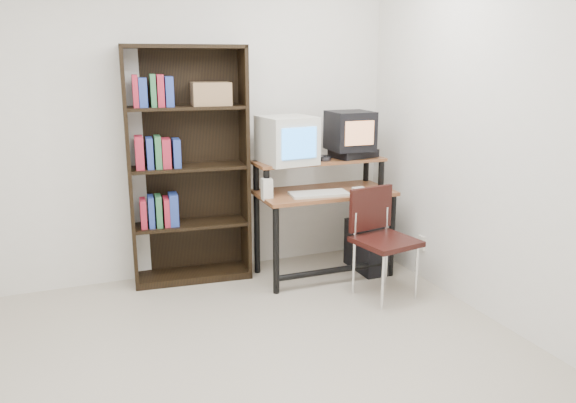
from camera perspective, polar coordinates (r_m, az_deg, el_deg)
name	(u,v)px	position (r m, az deg, el deg)	size (l,w,h in m)	color
floor	(233,402)	(3.24, -5.61, -19.64)	(4.00, 4.00, 0.01)	#B7AC97
back_wall	(159,123)	(4.68, -12.96, 7.79)	(4.00, 0.01, 2.60)	silver
front_wall	(559,375)	(1.05, 25.83, -15.57)	(4.00, 0.01, 2.60)	silver
right_wall	(542,143)	(3.79, 24.43, 5.43)	(0.01, 4.00, 2.60)	silver
computer_desk	(324,197)	(4.70, 3.63, 0.46)	(1.12, 0.57, 0.98)	brown
crt_monitor	(287,140)	(4.57, -0.10, 6.26)	(0.45, 0.45, 0.38)	beige
vcr	(353,154)	(4.86, 6.64, 4.83)	(0.36, 0.26, 0.08)	black
crt_tv	(350,131)	(4.79, 6.33, 7.16)	(0.35, 0.35, 0.33)	black
cd_spindle	(324,159)	(4.68, 3.68, 4.34)	(0.12, 0.12, 0.05)	#26262B
keyboard	(319,195)	(4.53, 3.17, 0.70)	(0.47, 0.21, 0.04)	beige
mousepad	(361,192)	(4.73, 7.41, 1.00)	(0.22, 0.18, 0.01)	black
mouse	(359,189)	(4.73, 7.18, 1.24)	(0.10, 0.06, 0.03)	white
desk_speaker	(267,189)	(4.42, -2.15, 1.26)	(0.08, 0.07, 0.17)	beige
pc_tower	(366,247)	(4.96, 7.94, -4.56)	(0.20, 0.45, 0.42)	black
school_chair	(380,231)	(4.38, 9.34, -2.95)	(0.49, 0.49, 0.84)	black
bookshelf	(187,164)	(4.62, -10.18, 3.76)	(0.98, 0.41, 1.91)	black
wall_outlet	(421,243)	(4.85, 13.40, -4.11)	(0.02, 0.08, 0.12)	beige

